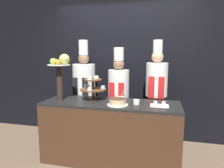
% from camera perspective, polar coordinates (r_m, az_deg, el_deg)
% --- Properties ---
extents(wall_back, '(10.00, 0.06, 2.80)m').
position_cam_1_polar(wall_back, '(3.77, 3.26, 5.86)').
color(wall_back, black).
rests_on(wall_back, ground_plane).
extents(buffet_counter, '(1.96, 0.65, 0.90)m').
position_cam_1_polar(buffet_counter, '(3.02, -0.47, -13.51)').
color(buffet_counter, '#422819').
rests_on(buffet_counter, ground_plane).
extents(tiered_stand, '(0.39, 0.39, 0.35)m').
position_cam_1_polar(tiered_stand, '(3.01, -5.43, -0.92)').
color(tiered_stand, brown).
rests_on(tiered_stand, buffet_counter).
extents(fruit_pedestal, '(0.33, 0.33, 0.69)m').
position_cam_1_polar(fruit_pedestal, '(3.02, -14.48, 4.04)').
color(fruit_pedestal, '#2D231E').
rests_on(fruit_pedestal, buffet_counter).
extents(cake_round, '(0.28, 0.28, 0.09)m').
position_cam_1_polar(cake_round, '(2.72, 1.60, -5.11)').
color(cake_round, white).
rests_on(cake_round, buffet_counter).
extents(cup_white, '(0.09, 0.09, 0.06)m').
position_cam_1_polar(cup_white, '(2.78, 7.01, -5.14)').
color(cup_white, white).
rests_on(cup_white, buffet_counter).
extents(cake_square_tray, '(0.24, 0.19, 0.05)m').
position_cam_1_polar(cake_square_tray, '(2.75, 13.41, -5.76)').
color(cake_square_tray, white).
rests_on(cake_square_tray, buffet_counter).
extents(serving_bowl_far, '(0.12, 0.11, 0.16)m').
position_cam_1_polar(serving_bowl_far, '(2.96, 2.39, -4.21)').
color(serving_bowl_far, white).
rests_on(serving_bowl_far, buffet_counter).
extents(chef_left, '(0.40, 0.40, 1.82)m').
position_cam_1_polar(chef_left, '(3.63, -7.93, -1.28)').
color(chef_left, '#38332D').
rests_on(chef_left, ground_plane).
extents(chef_center_left, '(0.36, 0.36, 1.69)m').
position_cam_1_polar(chef_center_left, '(3.46, 1.89, -2.48)').
color(chef_center_left, '#38332D').
rests_on(chef_center_left, ground_plane).
extents(chef_center_right, '(0.35, 0.35, 1.80)m').
position_cam_1_polar(chef_center_right, '(3.37, 12.55, -1.64)').
color(chef_center_right, black).
rests_on(chef_center_right, ground_plane).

